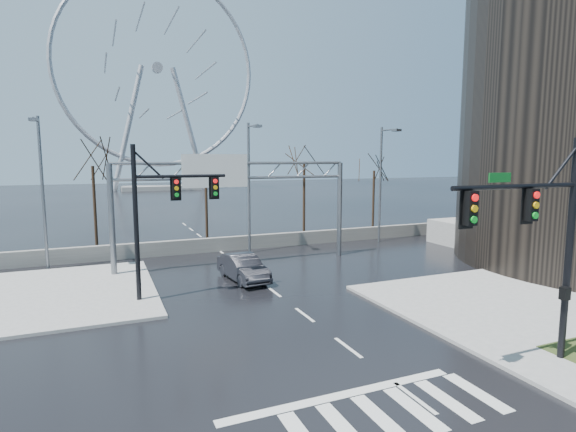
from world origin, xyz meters
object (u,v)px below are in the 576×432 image
signal_mast_far (159,208)px  sign_gantry (231,190)px  car (243,268)px  ferris_wheel (157,76)px  signal_mast_near (544,231)px

signal_mast_far → sign_gantry: (5.49, 6.00, 0.35)m
signal_mast_far → car: (5.02, 2.01, -4.05)m
signal_mast_far → sign_gantry: bearing=47.5°
signal_mast_far → car: bearing=21.8°
signal_mast_far → ferris_wheel: size_ratio=0.16×
ferris_wheel → car: 87.97m
signal_mast_far → sign_gantry: 8.14m
signal_mast_near → signal_mast_far: bearing=130.3°
signal_mast_far → ferris_wheel: ferris_wheel is taller
signal_mast_near → ferris_wheel: size_ratio=0.16×
signal_mast_near → signal_mast_far: size_ratio=1.00×
sign_gantry → car: sign_gantry is taller
signal_mast_near → signal_mast_far: (-11.01, 13.00, -0.04)m
signal_mast_near → ferris_wheel: (-0.14, 99.04, 21.26)m
signal_mast_near → sign_gantry: bearing=106.2°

